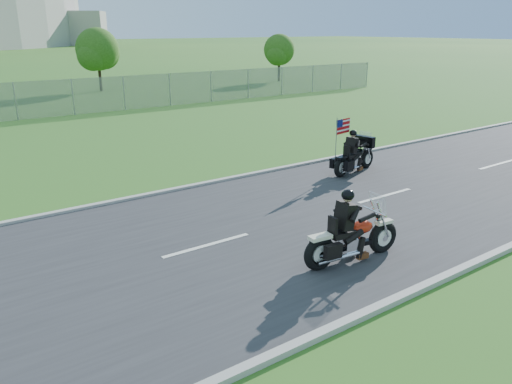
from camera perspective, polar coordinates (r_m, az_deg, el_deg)
ground at (r=12.39m, az=2.41°, el=-4.06°), size 420.00×420.00×0.00m
road at (r=12.39m, az=2.41°, el=-3.98°), size 120.00×8.00×0.04m
curb_north at (r=15.57m, az=-6.78°, el=0.75°), size 120.00×0.18×0.12m
curb_south at (r=9.83m, az=17.35°, el=-10.93°), size 120.00×0.18×0.12m
tree_fence_near at (r=41.23m, az=-17.61°, el=15.05°), size 3.52×3.28×4.75m
tree_fence_far at (r=47.17m, az=2.68°, el=15.75°), size 3.08×2.87×4.20m
motorcycle_lead at (r=10.61m, az=10.82°, el=-5.31°), size 2.44×0.75×1.64m
motorcycle_follow at (r=17.18m, az=11.18°, el=3.83°), size 2.24×0.90×1.88m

